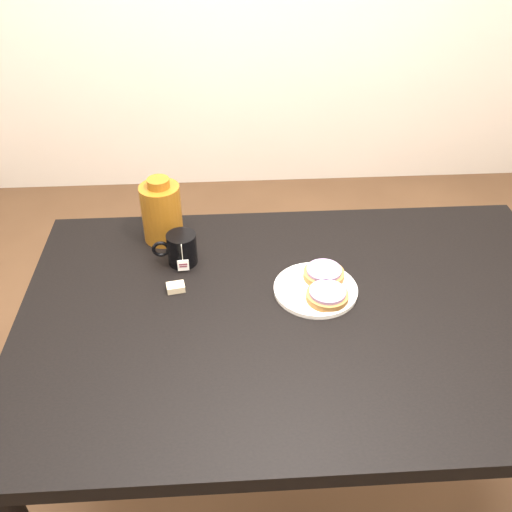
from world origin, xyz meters
name	(u,v)px	position (x,y,z in m)	size (l,w,h in m)	color
ground_plane	(293,482)	(0.00, 0.00, 0.00)	(4.00, 4.00, 0.00)	brown
table	(303,334)	(0.00, 0.00, 0.67)	(1.40, 0.90, 0.75)	black
plate	(316,289)	(0.04, 0.07, 0.76)	(0.21, 0.21, 0.02)	white
bagel_back	(324,273)	(0.06, 0.11, 0.77)	(0.15, 0.15, 0.03)	brown
bagel_front	(327,295)	(0.06, 0.02, 0.77)	(0.11, 0.11, 0.03)	brown
mug	(181,249)	(-0.31, 0.21, 0.79)	(0.12, 0.09, 0.09)	black
teabag_pouch	(176,287)	(-0.32, 0.09, 0.76)	(0.04, 0.03, 0.02)	#C6B793
bagel_package	(162,212)	(-0.36, 0.33, 0.84)	(0.15, 0.15, 0.19)	#5B310C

